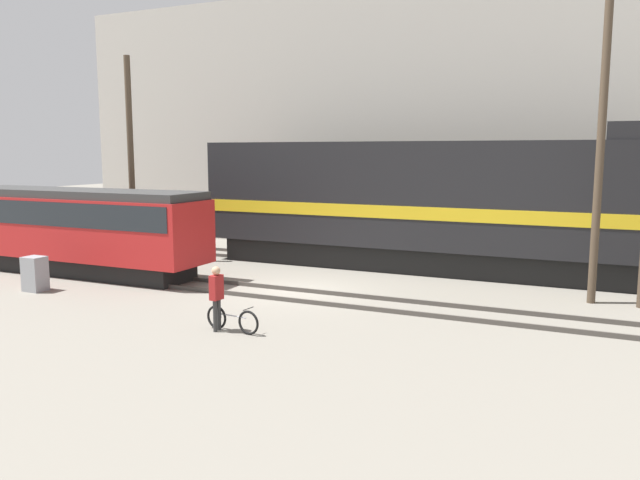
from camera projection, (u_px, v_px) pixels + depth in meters
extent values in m
plane|color=slate|center=(295.00, 291.00, 21.47)|extent=(120.00, 120.00, 0.00)
cube|color=#47423D|center=(275.00, 298.00, 20.16)|extent=(60.00, 0.07, 0.14)
cube|color=#47423D|center=(295.00, 289.00, 21.45)|extent=(60.00, 0.07, 0.14)
cube|color=#47423D|center=(349.00, 266.00, 25.90)|extent=(60.00, 0.07, 0.14)
cube|color=#47423D|center=(361.00, 260.00, 27.19)|extent=(60.00, 0.07, 0.14)
cube|color=#B7B2A8|center=(408.00, 122.00, 32.20)|extent=(35.98, 6.00, 12.57)
cube|color=black|center=(425.00, 258.00, 25.24)|extent=(17.32, 2.55, 1.00)
cube|color=black|center=(427.00, 194.00, 24.87)|extent=(18.83, 3.00, 4.16)
cube|color=gold|center=(426.00, 210.00, 24.96)|extent=(18.45, 3.04, 0.50)
cube|color=black|center=(79.00, 265.00, 24.56)|extent=(9.83, 2.00, 0.70)
cube|color=#B21E1E|center=(77.00, 227.00, 24.35)|extent=(11.17, 2.50, 2.32)
cube|color=#1E2328|center=(77.00, 211.00, 24.26)|extent=(10.73, 2.54, 0.90)
cube|color=#333333|center=(76.00, 193.00, 24.16)|extent=(10.95, 2.38, 0.30)
torus|color=black|center=(248.00, 323.00, 16.33)|extent=(0.66, 0.13, 0.65)
torus|color=black|center=(217.00, 317.00, 16.87)|extent=(0.66, 0.13, 0.65)
cylinder|color=#A5A5AD|center=(232.00, 316.00, 16.58)|extent=(0.91, 0.13, 0.04)
cylinder|color=#A5A5AD|center=(221.00, 313.00, 16.77)|extent=(0.03, 0.03, 0.29)
cylinder|color=#262626|center=(248.00, 309.00, 16.27)|extent=(0.07, 0.44, 0.02)
cylinder|color=#333333|center=(219.00, 315.00, 16.72)|extent=(0.11, 0.11, 0.86)
cylinder|color=#333333|center=(215.00, 316.00, 16.59)|extent=(0.11, 0.11, 0.86)
cube|color=maroon|center=(216.00, 287.00, 16.55)|extent=(0.26, 0.38, 0.66)
sphere|color=tan|center=(216.00, 271.00, 16.48)|extent=(0.23, 0.23, 0.23)
cylinder|color=#4C3D2D|center=(131.00, 160.00, 26.86)|extent=(0.27, 0.27, 8.80)
cylinder|color=#4C3D2D|center=(600.00, 148.00, 19.16)|extent=(0.25, 0.25, 9.75)
cube|color=gray|center=(35.00, 274.00, 21.45)|extent=(0.70, 0.60, 1.20)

